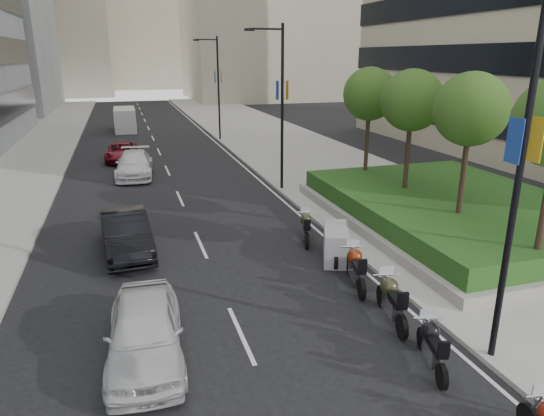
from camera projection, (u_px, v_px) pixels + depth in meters
name	position (u px, v px, depth m)	size (l,w,h in m)	color
sidewalk_right	(290.00, 148.00, 40.06)	(10.00, 100.00, 0.15)	#9E9B93
sidewalk_left	(9.00, 164.00, 34.16)	(8.00, 100.00, 0.15)	#9E9B93
lane_edge	(228.00, 153.00, 38.59)	(0.12, 100.00, 0.01)	silver
lane_centre	(161.00, 156.00, 37.13)	(0.12, 100.00, 0.01)	silver
building_cream_left	(34.00, 2.00, 91.21)	(26.00, 24.00, 34.00)	#B7AD93
building_cream_centre	(138.00, 4.00, 114.46)	(30.00, 24.00, 38.00)	#B7AD93
planter	(456.00, 217.00, 22.02)	(10.00, 14.00, 0.40)	#9A968F
hedge	(457.00, 205.00, 21.84)	(9.40, 13.40, 0.80)	#134519
tree_1	(471.00, 110.00, 18.26)	(2.80, 2.80, 6.30)	#332319
tree_2	(412.00, 101.00, 21.90)	(2.80, 2.80, 6.30)	#332319
tree_3	(370.00, 94.00, 25.55)	(2.80, 2.80, 6.30)	#332319
lamp_post_0	(515.00, 165.00, 10.76)	(2.34, 0.45, 9.00)	black
lamp_post_1	(280.00, 100.00, 26.26)	(2.34, 0.45, 9.00)	black
lamp_post_2	(217.00, 83.00, 42.67)	(2.34, 0.45, 9.00)	black
motorcycle_2	(432.00, 346.00, 11.88)	(0.89, 2.11, 1.08)	black
motorcycle_3	(391.00, 300.00, 13.94)	(0.85, 2.43, 1.22)	black
motorcycle_4	(356.00, 268.00, 16.08)	(0.91, 2.40, 1.21)	black
motorcycle_5	(335.00, 244.00, 18.15)	(1.58, 2.26, 1.27)	black
motorcycle_6	(306.00, 227.00, 20.06)	(0.93, 2.14, 1.10)	black
car_a	(145.00, 331.00, 12.13)	(1.86, 4.62, 1.57)	silver
car_b	(126.00, 233.00, 18.77)	(1.70, 4.87, 1.61)	black
car_c	(134.00, 164.00, 30.79)	(2.18, 5.37, 1.56)	white
car_d	(122.00, 152.00, 35.53)	(2.16, 4.69, 1.30)	maroon
delivery_van	(125.00, 121.00, 49.34)	(2.10, 5.44, 2.28)	silver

